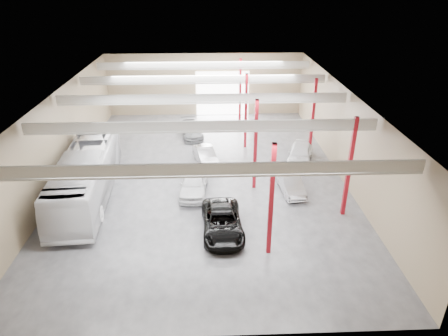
{
  "coord_description": "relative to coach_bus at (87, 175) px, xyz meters",
  "views": [
    {
      "loc": [
        0.43,
        -29.0,
        14.9
      ],
      "look_at": [
        1.44,
        -3.03,
        2.2
      ],
      "focal_mm": 32.0,
      "sensor_mm": 36.0,
      "label": 1
    }
  ],
  "objects": [
    {
      "name": "car_row_a",
      "position": [
        7.69,
        0.31,
        -1.0
      ],
      "size": [
        2.21,
        4.91,
        1.64
      ],
      "primitive_type": "imported",
      "rotation": [
        0.0,
        0.0,
        -0.06
      ],
      "color": "white",
      "rests_on": "ground"
    },
    {
      "name": "depot_shell",
      "position": [
        8.63,
        3.44,
        3.16
      ],
      "size": [
        22.12,
        32.12,
        7.06
      ],
      "color": "#454449",
      "rests_on": "ground"
    },
    {
      "name": "car_row_b",
      "position": [
        8.55,
        5.51,
        -1.13
      ],
      "size": [
        2.49,
        4.4,
        1.37
      ],
      "primitive_type": "imported",
      "rotation": [
        0.0,
        0.0,
        0.26
      ],
      "color": "#B4B3B8",
      "rests_on": "ground"
    },
    {
      "name": "car_right_near",
      "position": [
        14.98,
        0.19,
        -1.14
      ],
      "size": [
        1.79,
        4.19,
        1.34
      ],
      "primitive_type": "imported",
      "rotation": [
        0.0,
        0.0,
        0.09
      ],
      "color": "#ADADB2",
      "rests_on": "ground"
    },
    {
      "name": "coach_bus",
      "position": [
        0.0,
        0.0,
        0.0
      ],
      "size": [
        3.89,
        13.21,
        3.63
      ],
      "primitive_type": "imported",
      "rotation": [
        0.0,
        0.0,
        0.07
      ],
      "color": "white",
      "rests_on": "ground"
    },
    {
      "name": "car_row_c",
      "position": [
        7.13,
        11.95,
        -1.12
      ],
      "size": [
        2.71,
        5.03,
        1.39
      ],
      "primitive_type": "imported",
      "rotation": [
        0.0,
        0.0,
        0.17
      ],
      "color": "slate",
      "rests_on": "ground"
    },
    {
      "name": "car_right_far",
      "position": [
        16.8,
        5.39,
        -0.99
      ],
      "size": [
        3.38,
        5.24,
        1.66
      ],
      "primitive_type": "imported",
      "rotation": [
        0.0,
        0.0,
        -0.32
      ],
      "color": "white",
      "rests_on": "ground"
    },
    {
      "name": "black_sedan",
      "position": [
        9.65,
        -4.89,
        -1.06
      ],
      "size": [
        2.73,
        5.52,
        1.51
      ],
      "primitive_type": "imported",
      "rotation": [
        0.0,
        0.0,
        0.04
      ],
      "color": "black",
      "rests_on": "ground"
    }
  ]
}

